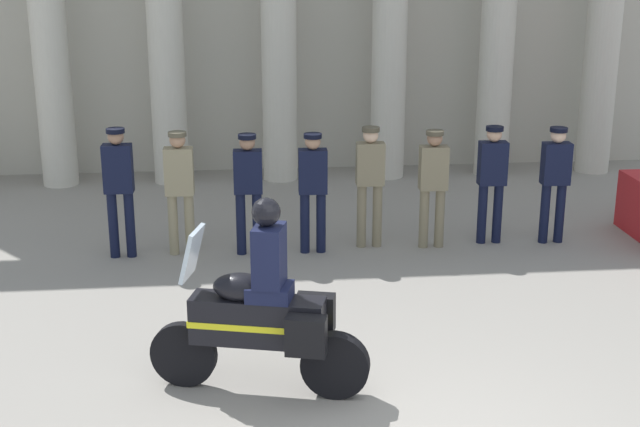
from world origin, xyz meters
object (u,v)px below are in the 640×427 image
object	(u,v)px
officer_in_row_5	(433,179)
officer_in_row_2	(248,184)
officer_in_row_4	(370,177)
officer_in_row_3	(313,183)
officer_in_row_6	(492,175)
officer_in_row_0	(119,182)
officer_in_row_7	(555,175)
motorcycle_with_rider	(265,313)
officer_in_row_1	(179,183)

from	to	relation	value
officer_in_row_5	officer_in_row_2	bearing A→B (deg)	2.43
officer_in_row_4	officer_in_row_5	size ratio (longest dim) A/B	1.03
officer_in_row_3	officer_in_row_4	world-z (taller)	officer_in_row_4
officer_in_row_2	officer_in_row_6	bearing A→B (deg)	-175.92
officer_in_row_0	officer_in_row_4	size ratio (longest dim) A/B	1.04
officer_in_row_3	officer_in_row_0	bearing A→B (deg)	0.24
officer_in_row_7	officer_in_row_2	bearing A→B (deg)	2.57
officer_in_row_3	officer_in_row_2	bearing A→B (deg)	0.27
officer_in_row_4	motorcycle_with_rider	size ratio (longest dim) A/B	0.82
officer_in_row_6	motorcycle_with_rider	bearing A→B (deg)	52.46
officer_in_row_1	officer_in_row_7	distance (m)	5.15
officer_in_row_0	officer_in_row_7	world-z (taller)	officer_in_row_0
officer_in_row_5	officer_in_row_6	world-z (taller)	officer_in_row_6
officer_in_row_6	motorcycle_with_rider	world-z (taller)	motorcycle_with_rider
officer_in_row_4	officer_in_row_7	distance (m)	2.58
officer_in_row_4	motorcycle_with_rider	world-z (taller)	motorcycle_with_rider
officer_in_row_0	officer_in_row_2	world-z (taller)	officer_in_row_0
officer_in_row_0	officer_in_row_2	xyz separation A→B (m)	(1.70, -0.04, -0.06)
officer_in_row_7	officer_in_row_0	bearing A→B (deg)	1.90
officer_in_row_1	officer_in_row_2	world-z (taller)	officer_in_row_1
officer_in_row_4	officer_in_row_6	distance (m)	1.71
officer_in_row_4	officer_in_row_0	bearing A→B (deg)	3.35
officer_in_row_7	officer_in_row_4	bearing A→B (deg)	0.02
officer_in_row_3	officer_in_row_7	xyz separation A→B (m)	(3.38, 0.09, -0.00)
officer_in_row_6	motorcycle_with_rider	distance (m)	5.23
officer_in_row_2	officer_in_row_0	bearing A→B (deg)	0.23
officer_in_row_1	motorcycle_with_rider	xyz separation A→B (m)	(0.97, -3.99, -0.20)
officer_in_row_4	officer_in_row_5	xyz separation A→B (m)	(0.85, -0.11, -0.03)
officer_in_row_1	officer_in_row_4	world-z (taller)	same
officer_in_row_0	officer_in_row_6	distance (m)	5.06
officer_in_row_4	officer_in_row_5	world-z (taller)	officer_in_row_4
officer_in_row_3	officer_in_row_5	bearing A→B (deg)	-176.44
officer_in_row_7	motorcycle_with_rider	size ratio (longest dim) A/B	0.80
officer_in_row_7	motorcycle_with_rider	world-z (taller)	motorcycle_with_rider
officer_in_row_0	officer_in_row_7	bearing A→B (deg)	-178.10
officer_in_row_7	officer_in_row_6	bearing A→B (deg)	-3.19
officer_in_row_3	officer_in_row_6	distance (m)	2.51
officer_in_row_0	motorcycle_with_rider	size ratio (longest dim) A/B	0.86
officer_in_row_4	officer_in_row_5	distance (m)	0.86
officer_in_row_0	officer_in_row_1	size ratio (longest dim) A/B	1.04
officer_in_row_5	officer_in_row_1	bearing A→B (deg)	0.77
officer_in_row_2	officer_in_row_4	size ratio (longest dim) A/B	0.98
officer_in_row_0	officer_in_row_3	xyz separation A→B (m)	(2.56, -0.06, -0.07)
officer_in_row_1	officer_in_row_3	bearing A→B (deg)	178.18
officer_in_row_3	officer_in_row_4	bearing A→B (deg)	-166.82
officer_in_row_2	officer_in_row_4	bearing A→B (deg)	-173.46
officer_in_row_2	officer_in_row_3	size ratio (longest dim) A/B	1.00
officer_in_row_2	officer_in_row_7	xyz separation A→B (m)	(4.24, 0.07, -0.01)
officer_in_row_2	motorcycle_with_rider	bearing A→B (deg)	92.60
officer_in_row_3	motorcycle_with_rider	size ratio (longest dim) A/B	0.80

